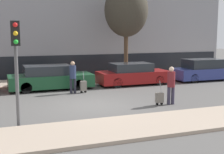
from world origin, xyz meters
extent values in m
plane|color=#565451|center=(0.00, 0.00, 0.00)|extent=(80.00, 80.00, 0.00)
cube|color=tan|center=(0.00, -3.75, 0.06)|extent=(28.00, 2.50, 0.12)
cube|color=tan|center=(0.00, 7.00, 0.06)|extent=(28.00, 3.00, 0.12)
cube|color=black|center=(0.00, 9.18, 0.80)|extent=(27.44, 0.06, 1.60)
cube|color=#194728|center=(-1.06, 4.67, 0.49)|extent=(4.69, 1.86, 0.70)
cube|color=#23282D|center=(-1.25, 4.67, 1.11)|extent=(2.58, 1.64, 0.53)
cylinder|color=black|center=(0.39, 3.83, 0.30)|extent=(0.60, 0.18, 0.60)
cylinder|color=black|center=(0.39, 5.51, 0.30)|extent=(0.60, 0.18, 0.60)
cylinder|color=black|center=(-2.52, 3.83, 0.30)|extent=(0.60, 0.18, 0.60)
cylinder|color=black|center=(-2.52, 5.51, 0.30)|extent=(0.60, 0.18, 0.60)
cube|color=maroon|center=(4.00, 4.50, 0.49)|extent=(4.46, 1.76, 0.70)
cube|color=#23282D|center=(3.83, 4.50, 1.09)|extent=(2.45, 1.55, 0.50)
cylinder|color=black|center=(5.38, 3.71, 0.30)|extent=(0.60, 0.18, 0.60)
cylinder|color=black|center=(5.38, 5.29, 0.30)|extent=(0.60, 0.18, 0.60)
cylinder|color=black|center=(2.62, 3.71, 0.30)|extent=(0.60, 0.18, 0.60)
cylinder|color=black|center=(2.62, 5.29, 0.30)|extent=(0.60, 0.18, 0.60)
cube|color=navy|center=(9.30, 4.47, 0.49)|extent=(4.49, 1.73, 0.70)
cube|color=#23282D|center=(9.12, 4.47, 1.14)|extent=(2.47, 1.52, 0.60)
cylinder|color=black|center=(10.69, 5.24, 0.30)|extent=(0.60, 0.18, 0.60)
cylinder|color=black|center=(7.91, 3.69, 0.30)|extent=(0.60, 0.18, 0.60)
cylinder|color=black|center=(7.91, 5.24, 0.30)|extent=(0.60, 0.18, 0.60)
cylinder|color=#23232D|center=(-0.08, 3.03, 0.40)|extent=(0.15, 0.15, 0.79)
cylinder|color=#23232D|center=(-0.27, 3.06, 0.40)|extent=(0.15, 0.15, 0.79)
cylinder|color=#283351|center=(-0.17, 3.04, 1.14)|extent=(0.34, 0.34, 0.69)
sphere|color=tan|center=(-0.17, 3.04, 1.59)|extent=(0.22, 0.22, 0.22)
cube|color=slate|center=(0.37, 2.96, 0.38)|extent=(0.32, 0.24, 0.52)
cylinder|color=black|center=(0.26, 2.96, 0.06)|extent=(0.12, 0.03, 0.12)
cylinder|color=black|center=(0.48, 2.96, 0.06)|extent=(0.12, 0.03, 0.12)
cylinder|color=gray|center=(0.37, 2.89, 0.91)|extent=(0.02, 0.19, 0.53)
cylinder|color=#383347|center=(3.22, -1.05, 0.40)|extent=(0.15, 0.15, 0.79)
cylinder|color=#383347|center=(3.42, -1.06, 0.40)|extent=(0.15, 0.15, 0.79)
cylinder|color=maroon|center=(3.32, -1.05, 1.14)|extent=(0.34, 0.34, 0.69)
sphere|color=beige|center=(3.32, -1.05, 1.59)|extent=(0.22, 0.22, 0.22)
cube|color=slate|center=(2.77, -1.01, 0.34)|extent=(0.32, 0.24, 0.43)
cylinder|color=black|center=(2.66, -1.01, 0.06)|extent=(0.12, 0.03, 0.12)
cylinder|color=black|center=(2.89, -1.01, 0.06)|extent=(0.12, 0.03, 0.12)
cylinder|color=gray|center=(2.77, -1.08, 0.83)|extent=(0.02, 0.19, 0.53)
cylinder|color=#515154|center=(-3.32, -2.25, 1.78)|extent=(0.12, 0.12, 3.56)
cube|color=black|center=(-3.32, -2.43, 3.16)|extent=(0.28, 0.24, 0.80)
sphere|color=red|center=(-3.32, -2.58, 3.43)|extent=(0.15, 0.15, 0.15)
sphere|color=gold|center=(-3.32, -2.58, 3.16)|extent=(0.15, 0.15, 0.15)
sphere|color=green|center=(-3.32, -2.58, 2.90)|extent=(0.15, 0.15, 0.15)
cylinder|color=#4C3826|center=(4.38, 6.59, 1.75)|extent=(0.28, 0.28, 3.25)
ellipsoid|color=#383328|center=(4.38, 6.59, 4.71)|extent=(2.93, 2.93, 3.58)
camera|label=1|loc=(-3.94, -12.96, 3.17)|focal=50.00mm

